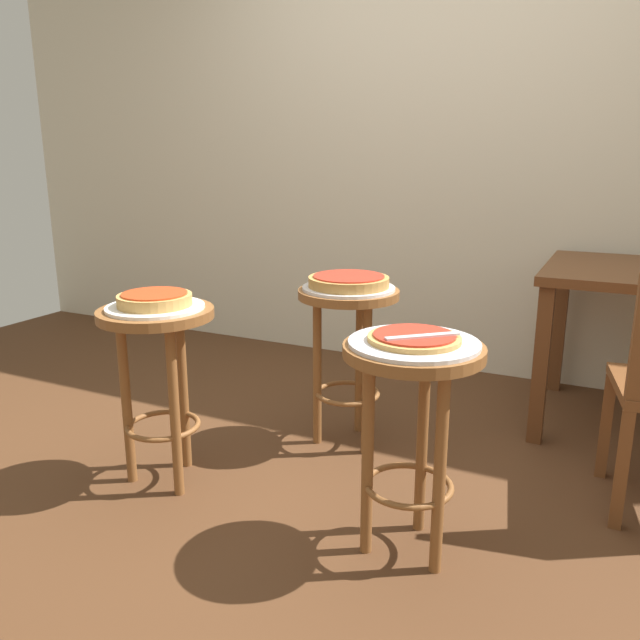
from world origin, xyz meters
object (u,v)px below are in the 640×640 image
(pizza_foreground, at_px, (414,338))
(serving_plate_middle, at_px, (155,307))
(pizza_server_knife, at_px, (423,336))
(stool_leftside, at_px, (348,329))
(stool_middle, at_px, (158,354))
(serving_plate_foreground, at_px, (414,343))
(pizza_middle, at_px, (155,299))
(pizza_leftside, at_px, (349,281))
(stool_foreground, at_px, (412,399))
(serving_plate_leftside, at_px, (349,288))

(pizza_foreground, xyz_separation_m, serving_plate_middle, (-0.96, 0.02, -0.02))
(pizza_server_knife, bearing_deg, stool_leftside, 86.62)
(stool_middle, height_order, serving_plate_middle, serving_plate_middle)
(serving_plate_foreground, xyz_separation_m, serving_plate_middle, (-0.96, 0.02, 0.00))
(pizza_middle, bearing_deg, serving_plate_middle, 0.00)
(pizza_foreground, distance_m, pizza_leftside, 0.78)
(stool_foreground, distance_m, stool_leftside, 0.78)
(stool_middle, bearing_deg, serving_plate_foreground, -1.33)
(pizza_foreground, distance_m, pizza_middle, 0.96)
(pizza_leftside, relative_size, pizza_server_knife, 1.48)
(pizza_leftside, distance_m, pizza_server_knife, 0.82)
(stool_foreground, distance_m, pizza_leftside, 0.81)
(serving_plate_foreground, distance_m, serving_plate_leftside, 0.78)
(stool_foreground, bearing_deg, stool_leftside, 127.30)
(serving_plate_middle, bearing_deg, serving_plate_leftside, 51.25)
(pizza_foreground, bearing_deg, serving_plate_foreground, -26.57)
(pizza_middle, bearing_deg, serving_plate_foreground, -1.33)
(stool_foreground, bearing_deg, stool_middle, 178.67)
(pizza_foreground, height_order, pizza_server_knife, pizza_server_knife)
(pizza_foreground, relative_size, pizza_middle, 1.03)
(stool_foreground, xyz_separation_m, stool_middle, (-0.96, 0.02, 0.00))
(serving_plate_middle, relative_size, serving_plate_leftside, 0.92)
(pizza_foreground, relative_size, serving_plate_middle, 0.78)
(serving_plate_foreground, height_order, pizza_middle, pizza_middle)
(serving_plate_leftside, bearing_deg, pizza_server_knife, -51.88)
(serving_plate_middle, xyz_separation_m, pizza_leftside, (0.48, 0.60, 0.03))
(stool_middle, relative_size, pizza_leftside, 2.05)
(stool_foreground, height_order, pizza_leftside, pizza_leftside)
(pizza_foreground, distance_m, pizza_server_knife, 0.04)
(pizza_foreground, bearing_deg, stool_foreground, 0.00)
(stool_middle, relative_size, serving_plate_leftside, 1.77)
(serving_plate_foreground, distance_m, stool_leftside, 0.80)
(serving_plate_middle, bearing_deg, pizza_server_knife, -2.45)
(stool_middle, bearing_deg, pizza_middle, -165.96)
(pizza_foreground, height_order, serving_plate_leftside, pizza_foreground)
(serving_plate_middle, relative_size, pizza_leftside, 1.06)
(pizza_middle, distance_m, serving_plate_leftside, 0.77)
(pizza_middle, distance_m, stool_leftside, 0.80)
(serving_plate_foreground, relative_size, pizza_middle, 1.46)
(stool_foreground, relative_size, pizza_leftside, 2.05)
(stool_middle, bearing_deg, serving_plate_leftside, 51.25)
(pizza_leftside, bearing_deg, pizza_server_knife, -51.88)
(serving_plate_leftside, bearing_deg, stool_leftside, 0.00)
(stool_leftside, bearing_deg, stool_middle, -128.75)
(stool_middle, bearing_deg, stool_foreground, -1.33)
(serving_plate_foreground, distance_m, pizza_server_knife, 0.05)
(serving_plate_foreground, distance_m, stool_middle, 0.97)
(serving_plate_leftside, xyz_separation_m, pizza_leftside, (0.00, 0.00, 0.03))
(serving_plate_foreground, relative_size, serving_plate_middle, 1.10)
(pizza_leftside, bearing_deg, stool_foreground, -52.70)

